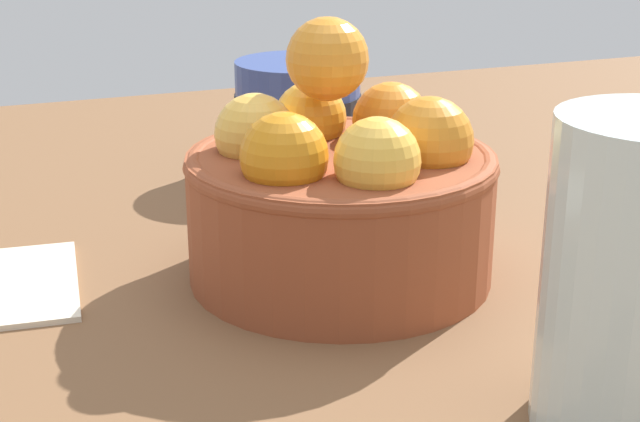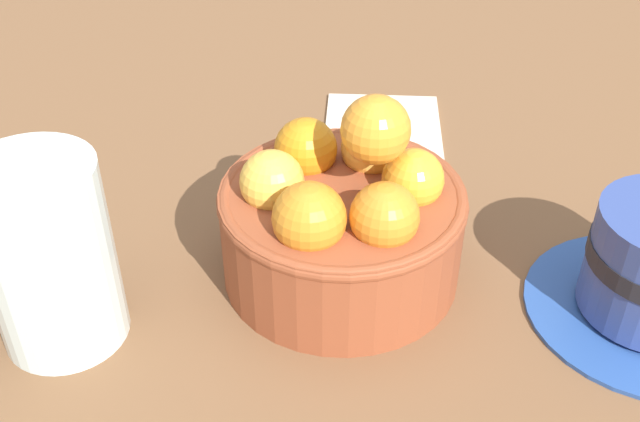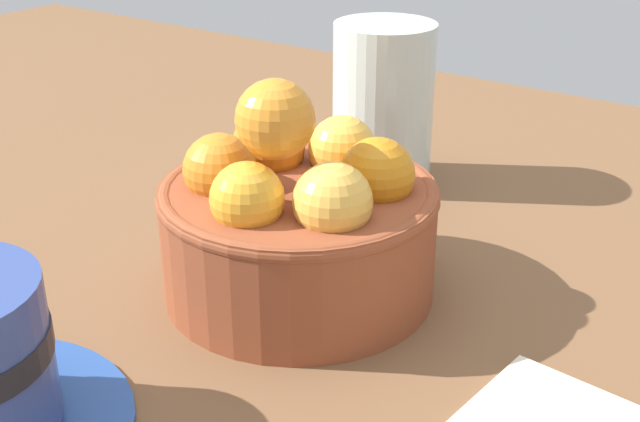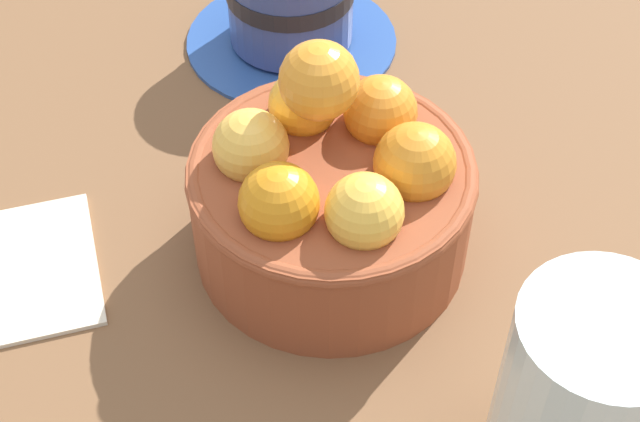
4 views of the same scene
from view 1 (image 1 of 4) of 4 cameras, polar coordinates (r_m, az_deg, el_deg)
ground_plane at (r=49.87cm, az=1.20°, el=-6.16°), size 159.92×92.44×4.32cm
terracotta_bowl at (r=47.38cm, az=1.24°, el=1.19°), size 15.60×15.60×13.00cm
coffee_cup at (r=66.08cm, az=-1.34°, el=5.54°), size 14.90×14.90×7.59cm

